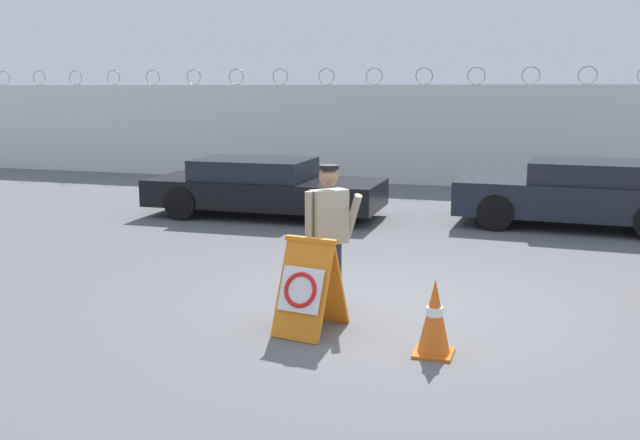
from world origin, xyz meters
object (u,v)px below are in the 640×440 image
object	(u,v)px
security_guard	(329,231)
barricade_sign	(309,285)
parked_car_front_coupe	(263,187)
parked_car_rear_sedan	(576,193)
traffic_cone_near	(434,317)

from	to	relation	value
security_guard	barricade_sign	bearing A→B (deg)	-136.51
barricade_sign	parked_car_front_coupe	distance (m)	7.08
barricade_sign	security_guard	bearing A→B (deg)	100.31
security_guard	parked_car_rear_sedan	size ratio (longest dim) A/B	0.40
security_guard	parked_car_front_coupe	xyz separation A→B (m)	(-3.10, 5.59, -0.36)
security_guard	traffic_cone_near	xyz separation A→B (m)	(1.39, -1.04, -0.57)
barricade_sign	security_guard	world-z (taller)	security_guard
traffic_cone_near	parked_car_front_coupe	world-z (taller)	parked_car_front_coupe
security_guard	traffic_cone_near	size ratio (longest dim) A/B	2.24
security_guard	parked_car_rear_sedan	xyz separation A→B (m)	(2.92, 6.31, -0.31)
security_guard	traffic_cone_near	distance (m)	1.83
traffic_cone_near	parked_car_front_coupe	size ratio (longest dim) A/B	0.16
barricade_sign	parked_car_front_coupe	bearing A→B (deg)	125.43
barricade_sign	traffic_cone_near	world-z (taller)	barricade_sign
traffic_cone_near	parked_car_front_coupe	bearing A→B (deg)	124.10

